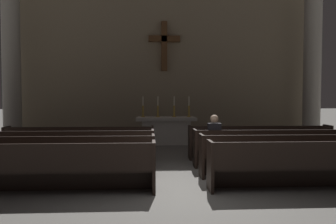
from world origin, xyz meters
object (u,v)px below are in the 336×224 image
candlestick_inner_left (158,110)px  candlestick_outer_right (189,110)px  pew_right_row_2 (291,155)px  altar (166,130)px  column_left_third (11,62)px  candlestick_outer_left (143,110)px  pew_right_row_4 (260,142)px  pew_left_row_2 (60,157)px  pew_right_row_1 (315,165)px  pew_left_row_1 (44,168)px  column_right_third (312,63)px  candlestick_inner_right (174,110)px  pew_left_row_4 (80,143)px  pew_left_row_3 (71,149)px  lone_worshipper (214,139)px  pew_right_row_3 (274,148)px

candlestick_inner_left → candlestick_outer_right: (1.15, 0.00, 0.00)m
pew_right_row_2 → altar: size_ratio=1.85×
column_left_third → candlestick_outer_left: size_ratio=8.27×
pew_right_row_4 → candlestick_outer_right: 3.56m
pew_left_row_2 → pew_right_row_1: same height
pew_left_row_1 → candlestick_inner_left: candlestick_inner_left is taller
column_right_third → candlestick_inner_right: bearing=-175.1°
pew_left_row_2 → pew_right_row_1: (5.07, -1.08, 0.00)m
pew_left_row_4 → pew_right_row_4: same height
pew_left_row_1 → candlestick_outer_right: bearing=61.7°
candlestick_outer_right → pew_left_row_3: bearing=-129.4°
pew_left_row_4 → candlestick_outer_right: size_ratio=5.35×
pew_right_row_2 → pew_left_row_2: bearing=180.0°
candlestick_inner_right → candlestick_outer_right: same height
lone_worshipper → pew_right_row_2: bearing=-36.3°
pew_left_row_4 → candlestick_inner_left: 3.85m
pew_left_row_4 → candlestick_inner_right: candlestick_inner_right is taller
altar → pew_right_row_3: bearing=-58.4°
pew_left_row_1 → pew_right_row_3: bearing=23.2°
pew_right_row_2 → candlestick_outer_right: size_ratio=5.35×
pew_left_row_1 → candlestick_outer_right: 7.19m
pew_right_row_2 → pew_right_row_3: bearing=90.0°
candlestick_inner_right → candlestick_outer_left: bearing=180.0°
column_right_third → altar: column_right_third is taller
pew_left_row_2 → lone_worshipper: (3.54, 1.12, 0.22)m
pew_right_row_3 → candlestick_outer_left: bearing=129.4°
column_right_third → candlestick_inner_left: size_ratio=8.27×
pew_right_row_3 → pew_left_row_4: bearing=167.9°
candlestick_outer_right → pew_left_row_2: bearing=-123.0°
pew_right_row_3 → pew_left_row_3: bearing=180.0°
altar → pew_right_row_4: bearing=-50.2°
pew_left_row_3 → candlestick_inner_right: candlestick_inner_right is taller
pew_left_row_3 → candlestick_inner_right: (2.83, 4.12, 0.78)m
pew_right_row_1 → pew_right_row_3: 2.17m
candlestick_outer_left → candlestick_inner_left: 0.55m
pew_left_row_1 → column_left_third: column_left_third is taller
column_right_third → candlestick_outer_right: size_ratio=8.27×
lone_worshipper → candlestick_outer_left: bearing=114.4°
pew_right_row_3 → pew_right_row_2: bearing=-90.0°
pew_left_row_4 → pew_left_row_3: bearing=-90.0°
candlestick_outer_left → pew_right_row_4: bearing=-41.9°
lone_worshipper → pew_left_row_2: bearing=-162.4°
column_left_third → pew_left_row_2: bearing=-60.7°
pew_right_row_2 → pew_right_row_3: size_ratio=1.00×
pew_right_row_1 → column_right_third: 7.90m
pew_left_row_1 → column_right_third: (8.26, 6.76, 2.58)m
candlestick_outer_left → candlestick_inner_right: (1.15, 0.00, 0.00)m
pew_left_row_4 → candlestick_inner_right: 4.23m
lone_worshipper → candlestick_inner_right: bearing=99.8°
pew_right_row_4 → altar: bearing=129.8°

